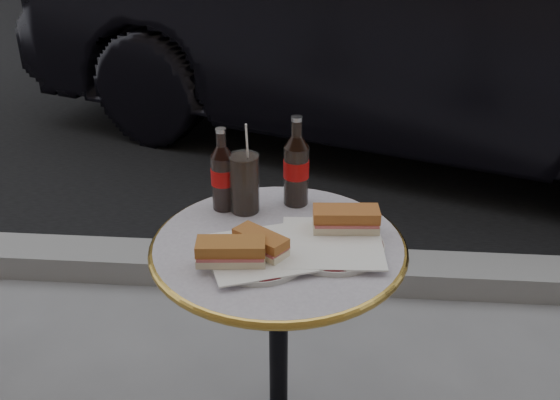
# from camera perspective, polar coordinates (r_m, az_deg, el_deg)

# --- Properties ---
(asphalt_road) EXTENTS (40.00, 8.00, 0.00)m
(asphalt_road) POSITION_cam_1_polar(r_m,az_deg,el_deg) (6.46, 3.59, 13.93)
(asphalt_road) COLOR black
(asphalt_road) RESTS_ON ground
(curb) EXTENTS (40.00, 0.20, 0.12)m
(curb) POSITION_cam_1_polar(r_m,az_deg,el_deg) (2.63, 1.48, -6.35)
(curb) COLOR gray
(curb) RESTS_ON ground
(bistro_table) EXTENTS (0.62, 0.62, 0.73)m
(bistro_table) POSITION_cam_1_polar(r_m,az_deg,el_deg) (1.72, -0.14, -14.28)
(bistro_table) COLOR #BAB2C4
(bistro_table) RESTS_ON ground
(plate_left) EXTENTS (0.27, 0.27, 0.01)m
(plate_left) POSITION_cam_1_polar(r_m,az_deg,el_deg) (1.44, -2.05, -5.11)
(plate_left) COLOR silver
(plate_left) RESTS_ON bistro_table
(plate_right) EXTENTS (0.28, 0.28, 0.01)m
(plate_right) POSITION_cam_1_polar(r_m,az_deg,el_deg) (1.48, 4.78, -4.17)
(plate_right) COLOR silver
(plate_right) RESTS_ON bistro_table
(sandwich_left_a) EXTENTS (0.16, 0.08, 0.05)m
(sandwich_left_a) POSITION_cam_1_polar(r_m,az_deg,el_deg) (1.39, -4.51, -4.85)
(sandwich_left_a) COLOR #A5622A
(sandwich_left_a) RESTS_ON plate_left
(sandwich_left_b) EXTENTS (0.14, 0.13, 0.05)m
(sandwich_left_b) POSITION_cam_1_polar(r_m,az_deg,el_deg) (1.43, -1.77, -4.02)
(sandwich_left_b) COLOR #A45E29
(sandwich_left_b) RESTS_ON plate_left
(sandwich_right) EXTENTS (0.16, 0.09, 0.06)m
(sandwich_right) POSITION_cam_1_polar(r_m,az_deg,el_deg) (1.52, 6.05, -1.87)
(sandwich_right) COLOR #AC602B
(sandwich_right) RESTS_ON plate_right
(cola_bottle_left) EXTENTS (0.06, 0.06, 0.23)m
(cola_bottle_left) POSITION_cam_1_polar(r_m,az_deg,el_deg) (1.61, -5.28, 2.82)
(cola_bottle_left) COLOR black
(cola_bottle_left) RESTS_ON bistro_table
(cola_bottle_right) EXTENTS (0.08, 0.08, 0.25)m
(cola_bottle_right) POSITION_cam_1_polar(r_m,az_deg,el_deg) (1.63, 1.50, 3.58)
(cola_bottle_right) COLOR black
(cola_bottle_right) RESTS_ON bistro_table
(cola_glass) EXTENTS (0.10, 0.10, 0.16)m
(cola_glass) POSITION_cam_1_polar(r_m,az_deg,el_deg) (1.61, -3.27, 1.57)
(cola_glass) COLOR black
(cola_glass) RESTS_ON bistro_table
(parked_car) EXTENTS (3.17, 5.03, 1.56)m
(parked_car) POSITION_cam_1_polar(r_m,az_deg,el_deg) (3.92, 12.39, 16.12)
(parked_car) COLOR black
(parked_car) RESTS_ON ground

